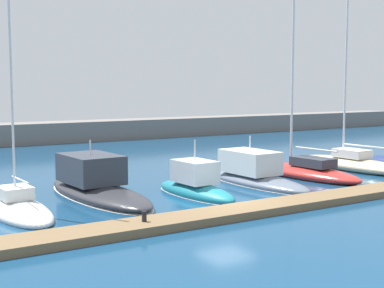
# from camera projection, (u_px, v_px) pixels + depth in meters

# --- Properties ---
(ground_plane) EXTENTS (120.00, 120.00, 0.00)m
(ground_plane) POSITION_uv_depth(u_px,v_px,m) (226.00, 206.00, 26.85)
(ground_plane) COLOR navy
(dock_pier) EXTENTS (44.70, 1.94, 0.36)m
(dock_pier) POSITION_uv_depth(u_px,v_px,m) (249.00, 210.00, 25.27)
(dock_pier) COLOR brown
(dock_pier) RESTS_ON ground_plane
(breakwater_seawall) EXTENTS (108.00, 3.91, 2.14)m
(breakwater_seawall) POSITION_uv_depth(u_px,v_px,m) (28.00, 133.00, 56.22)
(breakwater_seawall) COLOR slate
(breakwater_seawall) RESTS_ON ground_plane
(sailboat_white_third) EXTENTS (2.73, 7.16, 13.96)m
(sailboat_white_third) POSITION_uv_depth(u_px,v_px,m) (17.00, 208.00, 25.28)
(sailboat_white_third) COLOR white
(sailboat_white_third) RESTS_ON ground_plane
(motorboat_charcoal_fourth) EXTENTS (3.62, 10.34, 3.22)m
(motorboat_charcoal_fourth) POSITION_uv_depth(u_px,v_px,m) (96.00, 185.00, 29.23)
(motorboat_charcoal_fourth) COLOR #2D2D33
(motorboat_charcoal_fourth) RESTS_ON ground_plane
(motorboat_teal_fifth) EXTENTS (2.34, 6.47, 3.40)m
(motorboat_teal_fifth) POSITION_uv_depth(u_px,v_px,m) (195.00, 187.00, 29.52)
(motorboat_teal_fifth) COLOR #19707F
(motorboat_teal_fifth) RESTS_ON ground_plane
(motorboat_slate_sixth) EXTENTS (2.84, 8.62, 3.16)m
(motorboat_slate_sixth) POSITION_uv_depth(u_px,v_px,m) (254.00, 174.00, 33.08)
(motorboat_slate_sixth) COLOR slate
(motorboat_slate_sixth) RESTS_ON ground_plane
(sailboat_red_seventh) EXTENTS (3.40, 9.14, 16.37)m
(sailboat_red_seventh) POSITION_uv_depth(u_px,v_px,m) (304.00, 170.00, 35.67)
(sailboat_red_seventh) COLOR #B72D28
(sailboat_red_seventh) RESTS_ON ground_plane
(sailboat_sand_eighth) EXTENTS (3.20, 9.92, 19.30)m
(sailboat_sand_eighth) POSITION_uv_depth(u_px,v_px,m) (352.00, 162.00, 38.91)
(sailboat_sand_eighth) COLOR beige
(sailboat_sand_eighth) RESTS_ON ground_plane
(dock_bollard) EXTENTS (0.20, 0.20, 0.44)m
(dock_bollard) POSITION_uv_depth(u_px,v_px,m) (144.00, 216.00, 22.35)
(dock_bollard) COLOR black
(dock_bollard) RESTS_ON dock_pier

